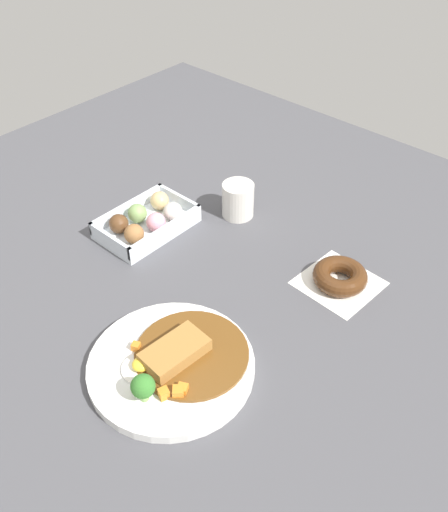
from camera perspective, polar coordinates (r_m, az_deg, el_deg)
name	(u,v)px	position (r m, az deg, el deg)	size (l,w,h in m)	color
ground_plane	(181,283)	(1.12, -4.38, -2.70)	(1.60, 1.60, 0.00)	#4C4C51
curry_plate	(173,364)	(0.96, -5.22, -10.82)	(0.28, 0.28, 0.07)	white
donut_box	(147,221)	(1.25, -7.82, 3.51)	(0.21, 0.13, 0.05)	silver
chocolate_ring_donut	(340,277)	(1.13, 11.64, -2.07)	(0.15, 0.15, 0.04)	white
coffee_mug	(238,200)	(1.27, 1.42, 5.69)	(0.07, 0.07, 0.08)	silver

